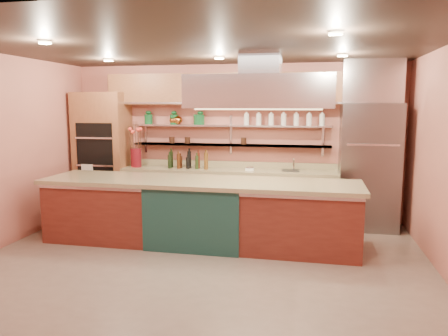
% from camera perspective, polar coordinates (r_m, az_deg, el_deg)
% --- Properties ---
extents(floor, '(6.00, 5.00, 0.02)m').
position_cam_1_polar(floor, '(5.95, -3.01, -12.25)').
color(floor, gray).
rests_on(floor, ground).
extents(ceiling, '(6.00, 5.00, 0.02)m').
position_cam_1_polar(ceiling, '(5.62, -3.24, 15.68)').
color(ceiling, black).
rests_on(ceiling, wall_back).
extents(wall_back, '(6.00, 0.04, 2.80)m').
position_cam_1_polar(wall_back, '(8.05, 1.30, 3.45)').
color(wall_back, '#BD6B59').
rests_on(wall_back, floor).
extents(wall_front, '(6.00, 0.04, 2.80)m').
position_cam_1_polar(wall_front, '(3.28, -14.03, -3.81)').
color(wall_front, '#BD6B59').
rests_on(wall_front, floor).
extents(oven_stack, '(0.95, 0.64, 2.30)m').
position_cam_1_polar(oven_stack, '(8.54, -15.51, 1.75)').
color(oven_stack, brown).
rests_on(oven_stack, floor).
extents(refrigerator, '(0.95, 0.72, 2.10)m').
position_cam_1_polar(refrigerator, '(7.67, 18.38, 0.16)').
color(refrigerator, slate).
rests_on(refrigerator, floor).
extents(back_counter, '(3.84, 0.64, 0.93)m').
position_cam_1_polar(back_counter, '(7.90, 0.54, -3.50)').
color(back_counter, tan).
rests_on(back_counter, floor).
extents(wall_shelf_lower, '(3.60, 0.26, 0.03)m').
position_cam_1_polar(wall_shelf_lower, '(7.93, 0.78, 3.02)').
color(wall_shelf_lower, silver).
rests_on(wall_shelf_lower, wall_back).
extents(wall_shelf_upper, '(3.60, 0.26, 0.03)m').
position_cam_1_polar(wall_shelf_upper, '(7.91, 0.79, 5.55)').
color(wall_shelf_upper, silver).
rests_on(wall_shelf_upper, wall_back).
extents(upper_cabinets, '(4.60, 0.36, 0.55)m').
position_cam_1_polar(upper_cabinets, '(7.85, 1.09, 10.28)').
color(upper_cabinets, brown).
rests_on(upper_cabinets, wall_back).
extents(range_hood, '(2.00, 1.00, 0.45)m').
position_cam_1_polar(range_hood, '(6.22, 4.79, 9.86)').
color(range_hood, silver).
rests_on(range_hood, ceiling).
extents(ceiling_downlights, '(4.00, 2.80, 0.02)m').
position_cam_1_polar(ceiling_downlights, '(5.81, -2.73, 15.14)').
color(ceiling_downlights, '#FFE5A5').
rests_on(ceiling_downlights, ceiling).
extents(island, '(4.65, 1.07, 0.97)m').
position_cam_1_polar(island, '(6.58, -3.25, -5.74)').
color(island, maroon).
rests_on(island, floor).
extents(flower_vase, '(0.23, 0.23, 0.35)m').
position_cam_1_polar(flower_vase, '(8.24, -11.41, 1.34)').
color(flower_vase, '#5A0D15').
rests_on(flower_vase, back_counter).
extents(oil_bottle_cluster, '(0.83, 0.41, 0.26)m').
position_cam_1_polar(oil_bottle_cluster, '(7.91, -4.67, 0.87)').
color(oil_bottle_cluster, black).
rests_on(oil_bottle_cluster, back_counter).
extents(kitchen_scale, '(0.16, 0.14, 0.08)m').
position_cam_1_polar(kitchen_scale, '(7.70, 3.39, 0.00)').
color(kitchen_scale, silver).
rests_on(kitchen_scale, back_counter).
extents(bar_faucet, '(0.03, 0.03, 0.23)m').
position_cam_1_polar(bar_faucet, '(7.72, 9.10, 0.49)').
color(bar_faucet, silver).
rests_on(bar_faucet, back_counter).
extents(copper_kettle, '(0.24, 0.24, 0.16)m').
position_cam_1_polar(copper_kettle, '(8.14, -6.13, 6.25)').
color(copper_kettle, '#B46629').
rests_on(copper_kettle, wall_shelf_upper).
extents(green_canister, '(0.18, 0.18, 0.19)m').
position_cam_1_polar(green_canister, '(8.03, -3.44, 6.35)').
color(green_canister, '#0E451F').
rests_on(green_canister, wall_shelf_upper).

